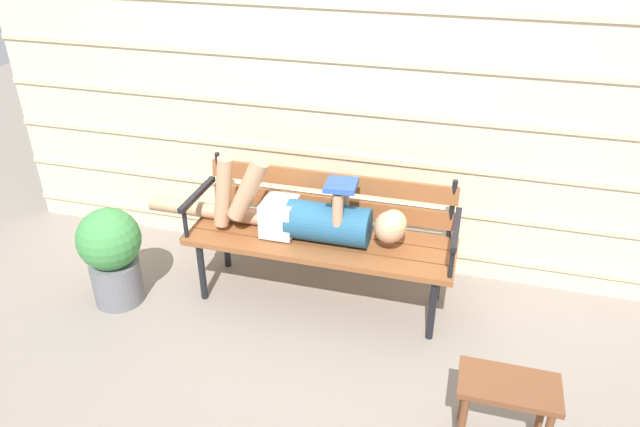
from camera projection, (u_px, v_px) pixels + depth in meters
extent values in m
plane|color=gray|center=(314.00, 311.00, 3.73)|extent=(12.00, 12.00, 0.00)
cube|color=beige|center=(343.00, 108.00, 3.77)|extent=(4.92, 0.06, 2.21)
cube|color=beige|center=(339.00, 237.00, 4.21)|extent=(4.92, 0.02, 0.04)
cube|color=beige|center=(340.00, 198.00, 4.05)|extent=(4.92, 0.02, 0.04)
cube|color=beige|center=(341.00, 156.00, 3.89)|extent=(4.92, 0.02, 0.04)
cube|color=beige|center=(342.00, 110.00, 3.74)|extent=(4.92, 0.02, 0.04)
cube|color=beige|center=(343.00, 60.00, 3.58)|extent=(4.92, 0.02, 0.04)
cube|color=beige|center=(344.00, 6.00, 3.43)|extent=(4.92, 0.02, 0.04)
cube|color=brown|center=(313.00, 256.00, 3.50)|extent=(1.65, 0.15, 0.04)
cube|color=brown|center=(320.00, 241.00, 3.64)|extent=(1.65, 0.15, 0.04)
cube|color=brown|center=(327.00, 228.00, 3.77)|extent=(1.65, 0.15, 0.04)
cube|color=brown|center=(330.00, 206.00, 3.78)|extent=(1.59, 0.05, 0.11)
cube|color=brown|center=(330.00, 181.00, 3.70)|extent=(1.59, 0.05, 0.11)
cylinder|color=black|center=(219.00, 180.00, 3.91)|extent=(0.03, 0.03, 0.38)
cylinder|color=black|center=(452.00, 209.00, 3.56)|extent=(0.03, 0.03, 0.38)
cylinder|color=black|center=(202.00, 271.00, 3.75)|extent=(0.04, 0.04, 0.42)
cylinder|color=black|center=(432.00, 309.00, 3.42)|extent=(0.04, 0.04, 0.42)
cylinder|color=black|center=(226.00, 240.00, 4.08)|extent=(0.04, 0.04, 0.42)
cylinder|color=black|center=(439.00, 272.00, 3.74)|extent=(0.04, 0.04, 0.42)
cube|color=black|center=(197.00, 194.00, 3.71)|extent=(0.04, 0.47, 0.03)
cylinder|color=black|center=(185.00, 223.00, 3.60)|extent=(0.03, 0.03, 0.20)
cube|color=black|center=(456.00, 229.00, 3.34)|extent=(0.04, 0.47, 0.03)
cylinder|color=black|center=(452.00, 262.00, 3.23)|extent=(0.03, 0.03, 0.20)
cylinder|color=#23567A|center=(328.00, 223.00, 3.56)|extent=(0.50, 0.24, 0.24)
cube|color=silver|center=(280.00, 216.00, 3.63)|extent=(0.20, 0.23, 0.22)
sphere|color=tan|center=(390.00, 227.00, 3.45)|extent=(0.19, 0.19, 0.19)
sphere|color=#E0C67A|center=(393.00, 223.00, 3.43)|extent=(0.16, 0.16, 0.16)
cylinder|color=tan|center=(248.00, 189.00, 3.52)|extent=(0.28, 0.11, 0.43)
cylinder|color=tan|center=(223.00, 192.00, 3.58)|extent=(0.16, 0.09, 0.47)
cylinder|color=tan|center=(210.00, 211.00, 3.83)|extent=(0.84, 0.10, 0.10)
cylinder|color=tan|center=(338.00, 213.00, 3.41)|extent=(0.06, 0.06, 0.25)
cylinder|color=tan|center=(344.00, 200.00, 3.54)|extent=(0.06, 0.06, 0.25)
cube|color=#284C9E|center=(341.00, 185.00, 3.41)|extent=(0.20, 0.27, 0.06)
cube|color=brown|center=(509.00, 386.00, 2.68)|extent=(0.46, 0.26, 0.03)
cylinder|color=brown|center=(462.00, 424.00, 2.73)|extent=(0.04, 0.04, 0.36)
cylinder|color=brown|center=(465.00, 392.00, 2.90)|extent=(0.04, 0.04, 0.36)
cylinder|color=brown|center=(543.00, 408.00, 2.82)|extent=(0.04, 0.04, 0.36)
cylinder|color=slate|center=(117.00, 281.00, 3.77)|extent=(0.31, 0.31, 0.29)
sphere|color=#3D8442|center=(109.00, 239.00, 3.62)|extent=(0.39, 0.39, 0.39)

